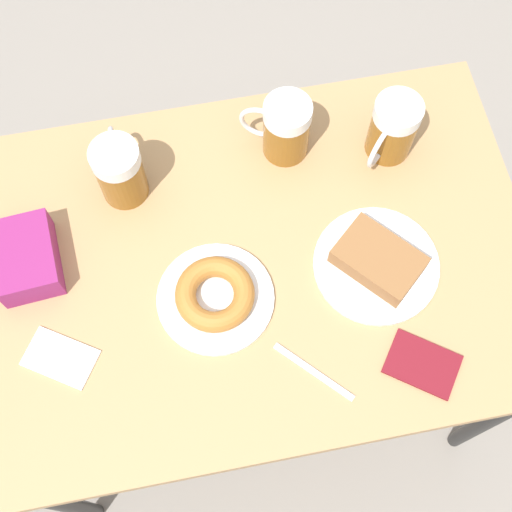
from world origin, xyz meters
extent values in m
plane|color=gray|center=(0.00, 0.00, 0.00)|extent=(8.00, 8.00, 0.00)
cube|color=tan|center=(0.00, 0.00, 0.74)|extent=(0.74, 1.07, 0.03)
cylinder|color=black|center=(-0.33, -0.50, 0.36)|extent=(0.04, 0.04, 0.73)
cylinder|color=black|center=(0.33, -0.50, 0.36)|extent=(0.04, 0.04, 0.73)
cylinder|color=black|center=(-0.33, 0.50, 0.36)|extent=(0.04, 0.04, 0.73)
cylinder|color=black|center=(0.33, 0.50, 0.36)|extent=(0.04, 0.04, 0.73)
cylinder|color=black|center=(0.16, 0.64, 0.22)|extent=(0.03, 0.03, 0.44)
cylinder|color=white|center=(-0.06, -0.22, 0.76)|extent=(0.24, 0.24, 0.01)
cube|color=brown|center=(-0.06, -0.22, 0.79)|extent=(0.19, 0.18, 0.04)
cylinder|color=white|center=(-0.06, 0.09, 0.76)|extent=(0.22, 0.22, 0.01)
torus|color=#B2702D|center=(-0.06, 0.09, 0.79)|extent=(0.15, 0.15, 0.04)
cylinder|color=#8C5619|center=(0.20, 0.23, 0.81)|extent=(0.09, 0.09, 0.11)
cylinder|color=white|center=(0.20, 0.23, 0.89)|extent=(0.09, 0.09, 0.03)
torus|color=silver|center=(0.25, 0.23, 0.83)|extent=(0.09, 0.01, 0.09)
cylinder|color=#8C5619|center=(0.23, -0.11, 0.81)|extent=(0.09, 0.09, 0.11)
cylinder|color=white|center=(0.23, -0.11, 0.89)|extent=(0.09, 0.09, 0.03)
torus|color=silver|center=(0.25, -0.06, 0.83)|extent=(0.05, 0.09, 0.09)
cylinder|color=#8C5619|center=(0.19, -0.31, 0.81)|extent=(0.09, 0.09, 0.11)
cylinder|color=white|center=(0.19, -0.31, 0.89)|extent=(0.09, 0.09, 0.03)
torus|color=silver|center=(0.16, -0.28, 0.83)|extent=(0.07, 0.07, 0.09)
cube|color=white|center=(-0.12, 0.38, 0.76)|extent=(0.13, 0.15, 0.00)
cube|color=silver|center=(-0.23, -0.06, 0.76)|extent=(0.13, 0.13, 0.00)
cube|color=maroon|center=(-0.26, -0.26, 0.76)|extent=(0.14, 0.15, 0.01)
cube|color=#8C2366|center=(0.07, 0.42, 0.79)|extent=(0.16, 0.12, 0.07)
camera|label=1|loc=(-0.50, 0.10, 2.02)|focal=50.00mm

